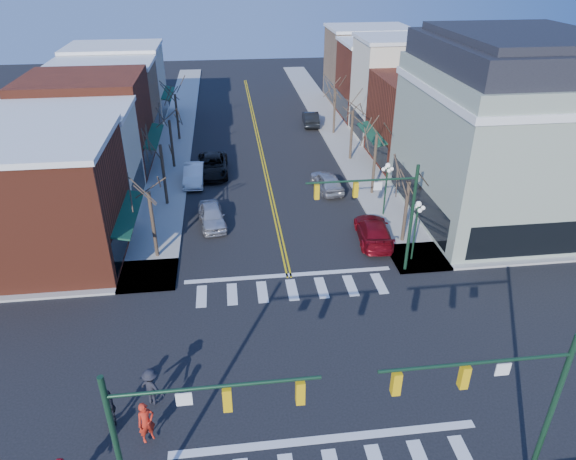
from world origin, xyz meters
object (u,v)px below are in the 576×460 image
object	(u,v)px
victorian_corner	(506,130)
car_left_mid	(194,174)
pedestrian_dark_b	(152,387)
car_right_near	(373,231)
lamppost_midblock	(386,180)
car_right_far	(311,118)
lamppost_corner	(416,221)
pedestrian_dark_a	(109,407)
pedestrian_red_a	(146,422)
car_right_mid	(327,181)
car_left_near	(212,216)
car_left_far	(212,166)

from	to	relation	value
victorian_corner	car_left_mid	xyz separation A→B (m)	(-22.90, 8.71, -5.88)
pedestrian_dark_b	car_right_near	bearing A→B (deg)	-103.54
lamppost_midblock	car_right_far	bearing A→B (deg)	94.38
lamppost_corner	car_left_mid	world-z (taller)	lamppost_corner
lamppost_corner	car_left_mid	bearing A→B (deg)	134.78
pedestrian_dark_a	car_right_far	bearing A→B (deg)	132.37
car_right_near	pedestrian_red_a	distance (m)	20.47
car_right_mid	pedestrian_dark_a	size ratio (longest dim) A/B	2.44
victorian_corner	car_left_mid	world-z (taller)	victorian_corner
pedestrian_dark_a	pedestrian_dark_b	xyz separation A→B (m)	(1.64, 0.96, -0.01)
car_left_near	car_right_near	distance (m)	11.80
lamppost_corner	pedestrian_dark_a	distance (m)	20.60
victorian_corner	car_left_far	size ratio (longest dim) A/B	2.43
victorian_corner	car_left_near	world-z (taller)	victorian_corner
car_left_far	car_right_near	size ratio (longest dim) A/B	1.09
car_left_mid	car_left_far	world-z (taller)	car_left_far
victorian_corner	lamppost_corner	distance (m)	10.89
car_left_near	car_left_far	xyz separation A→B (m)	(0.00, 9.91, 0.05)
car_left_near	car_right_mid	world-z (taller)	car_right_mid
car_right_mid	pedestrian_red_a	world-z (taller)	pedestrian_red_a
car_left_near	car_left_mid	bearing A→B (deg)	93.73
pedestrian_red_a	pedestrian_dark_a	xyz separation A→B (m)	(-1.64, 1.02, -0.02)
lamppost_corner	pedestrian_dark_b	size ratio (longest dim) A/B	2.28
car_left_far	lamppost_corner	bearing A→B (deg)	-51.33
victorian_corner	lamppost_corner	size ratio (longest dim) A/B	3.29
car_left_mid	car_right_near	bearing A→B (deg)	-41.87
victorian_corner	pedestrian_dark_a	distance (m)	31.25
pedestrian_dark_a	victorian_corner	bearing A→B (deg)	96.95
victorian_corner	car_right_far	world-z (taller)	victorian_corner
car_left_near	car_right_far	xyz separation A→B (m)	(11.20, 23.37, 0.03)
car_left_far	car_right_near	bearing A→B (deg)	-50.10
pedestrian_dark_b	lamppost_corner	bearing A→B (deg)	-113.86
car_left_far	pedestrian_red_a	xyz separation A→B (m)	(-2.50, -28.83, 0.32)
lamppost_corner	car_left_mid	size ratio (longest dim) A/B	0.91
lamppost_corner	car_right_near	size ratio (longest dim) A/B	0.81
lamppost_midblock	car_left_near	xyz separation A→B (m)	(-13.00, 0.13, -2.20)
car_left_mid	car_right_far	bearing A→B (deg)	50.88
car_left_near	car_left_mid	xyz separation A→B (m)	(-1.60, 8.09, 0.02)
lamppost_midblock	car_right_far	world-z (taller)	lamppost_midblock
lamppost_midblock	car_left_mid	bearing A→B (deg)	150.65
car_left_far	pedestrian_dark_b	size ratio (longest dim) A/B	3.08
car_left_near	car_right_mid	distance (m)	10.89
victorian_corner	lamppost_midblock	bearing A→B (deg)	176.55
car_right_far	car_left_near	bearing A→B (deg)	68.49
car_right_mid	pedestrian_dark_b	world-z (taller)	pedestrian_dark_b
victorian_corner	pedestrian_dark_b	world-z (taller)	victorian_corner
lamppost_midblock	car_right_mid	distance (m)	6.64
pedestrian_red_a	pedestrian_dark_b	bearing A→B (deg)	59.38
car_left_mid	pedestrian_red_a	xyz separation A→B (m)	(-0.90, -27.01, 0.36)
victorian_corner	pedestrian_dark_b	distance (m)	29.39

